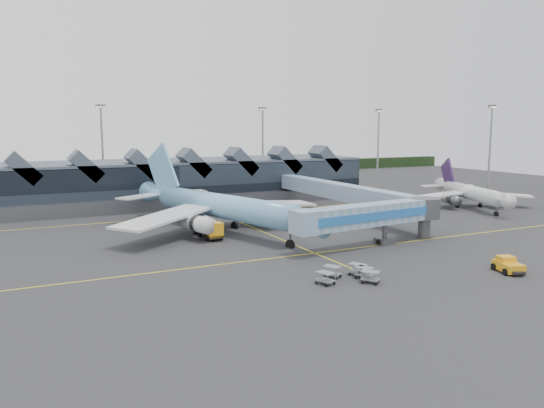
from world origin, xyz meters
name	(u,v)px	position (x,y,z in m)	size (l,w,h in m)	color
ground	(287,242)	(0.00, 0.00, 0.00)	(260.00, 260.00, 0.00)	#272729
taxi_stripes	(259,230)	(0.00, 10.00, 0.01)	(120.00, 60.00, 0.01)	yellow
tree_line_far	(133,172)	(0.00, 110.00, 2.00)	(260.00, 4.00, 4.00)	black
terminal	(168,181)	(-5.07, 47.35, 4.88)	(90.00, 22.25, 12.52)	black
light_masts	(247,143)	(21.00, 62.80, 12.49)	(132.40, 42.56, 22.45)	gray
main_airliner	(218,206)	(-6.30, 12.11, 4.23)	(37.22, 43.82, 14.39)	#69A5D4
regional_jet	(469,192)	(50.31, 12.85, 3.20)	(25.55, 28.60, 10.09)	silver
jet_bridge	(380,215)	(10.94, -7.81, 4.40)	(26.46, 6.58, 6.27)	#6A94B1
fuel_truck	(207,225)	(-9.36, 8.79, 1.74)	(2.92, 9.32, 3.11)	black
pushback_tug	(508,265)	(15.61, -26.16, 0.81)	(3.43, 4.44, 1.80)	orange
baggage_carts	(350,273)	(-2.91, -20.61, 0.76)	(6.99, 5.96, 1.36)	#9B9EA3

